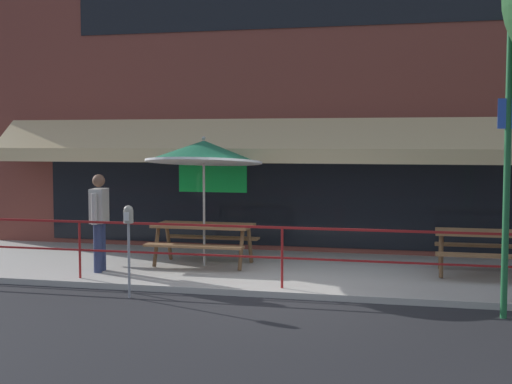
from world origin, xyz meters
The scene contains 10 objects.
ground_plane centered at (0.00, 0.00, 0.00)m, with size 120.00×120.00×0.00m, color #232326.
patio_deck centered at (0.00, 2.00, 0.05)m, with size 15.00×4.00×0.10m, color #ADA89E.
restaurant_building centered at (0.00, 4.23, 3.81)m, with size 15.00×1.60×7.68m.
patio_railing centered at (0.00, 0.30, 0.80)m, with size 13.84×0.04×0.97m.
picnic_table_left centered at (-1.81, 1.94, 0.71)m, with size 1.80×1.42×0.76m.
picnic_table_centre centered at (3.23, 2.07, 0.71)m, with size 1.80×1.42×0.76m.
patio_umbrella_left centered at (-1.81, 1.98, 2.18)m, with size 2.14×2.14×2.39m.
pedestrian_walking centered at (-3.40, 0.94, 1.06)m, with size 0.29×0.62×1.71m.
parking_meter_near centered at (-2.22, -0.49, 1.15)m, with size 0.15×0.16×1.42m.
street_sign_pole centered at (3.21, -0.45, 1.97)m, with size 0.28×0.09×3.83m.
Camera 1 is at (2.18, -10.47, 2.41)m, focal length 50.00 mm.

